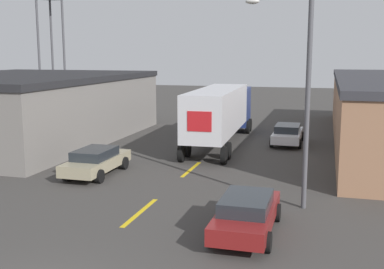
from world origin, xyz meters
TOP-DOWN VIEW (x-y plane):
  - road_centerline at (0.00, 7.27)m, footprint 0.20×18.20m
  - warehouse_left at (-14.44, 20.21)m, footprint 14.14×19.35m
  - semi_truck at (-0.02, 22.29)m, footprint 3.23×13.93m
  - parked_car_right_near at (4.37, 6.20)m, footprint 2.03×4.74m
  - parked_car_right_far at (4.37, 23.36)m, footprint 2.03×4.74m
  - parked_car_left_far at (-4.37, 12.20)m, footprint 2.03×4.74m
  - street_lamp at (5.84, 9.57)m, footprint 2.61×0.32m

SIDE VIEW (x-z plane):
  - road_centerline at x=0.00m, z-range 0.00..0.01m
  - parked_car_right_near at x=4.37m, z-range 0.05..1.42m
  - parked_car_right_far at x=4.37m, z-range 0.05..1.42m
  - parked_car_left_far at x=-4.37m, z-range 0.05..1.42m
  - warehouse_left at x=-14.44m, z-range 0.00..4.66m
  - semi_truck at x=-0.02m, z-range 0.40..4.28m
  - street_lamp at x=5.84m, z-range 0.66..9.04m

